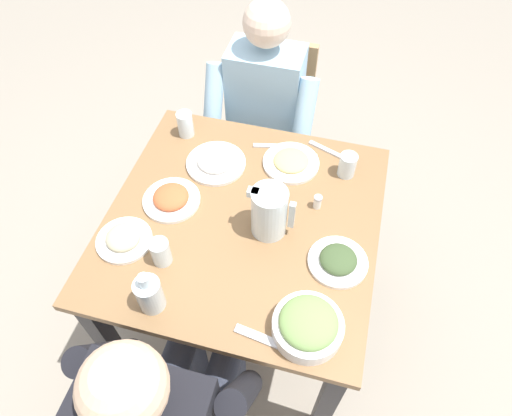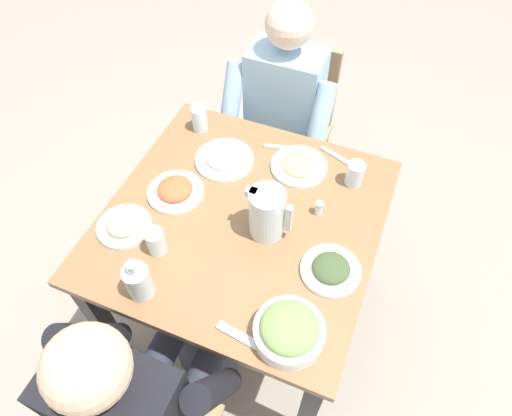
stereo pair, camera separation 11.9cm
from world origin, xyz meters
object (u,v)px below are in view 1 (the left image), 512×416
at_px(dining_table, 243,237).
at_px(chair_far, 270,119).
at_px(diner_near, 171,400).
at_px(plate_fries, 291,162).
at_px(water_pitcher, 269,212).
at_px(water_glass_near_right, 185,124).
at_px(plate_rice_curry, 171,198).
at_px(plate_dolmas, 338,260).
at_px(salad_bowl, 308,325).
at_px(plate_beans, 124,239).
at_px(salt_shaker, 318,202).
at_px(plate_yoghurt, 216,161).
at_px(water_glass_near_left, 161,252).
at_px(diner_far, 260,123).
at_px(oil_carafe, 150,295).
at_px(water_glass_far_right, 347,165).

distance_m(dining_table, chair_far, 0.83).
bearing_deg(diner_near, plate_fries, 80.41).
height_order(water_pitcher, water_glass_near_right, water_pitcher).
relative_size(plate_rice_curry, plate_dolmas, 1.05).
height_order(water_pitcher, salad_bowl, water_pitcher).
bearing_deg(water_pitcher, diner_near, -103.72).
distance_m(plate_beans, salt_shaker, 0.67).
xyz_separation_m(salad_bowl, water_glass_near_right, (-0.63, 0.70, 0.01)).
bearing_deg(plate_fries, chair_far, 111.41).
distance_m(chair_far, plate_yoghurt, 0.66).
bearing_deg(plate_yoghurt, water_glass_near_left, -94.52).
height_order(plate_rice_curry, water_glass_near_right, water_glass_near_right).
bearing_deg(plate_fries, water_glass_near_right, 172.88).
height_order(dining_table, water_pitcher, water_pitcher).
distance_m(salad_bowl, plate_rice_curry, 0.66).
relative_size(dining_table, plate_beans, 5.02).
bearing_deg(plate_yoghurt, diner_far, 79.28).
relative_size(salad_bowl, oil_carafe, 1.26).
xyz_separation_m(plate_yoghurt, oil_carafe, (-0.01, -0.60, 0.04)).
xyz_separation_m(diner_far, plate_fries, (0.20, -0.31, 0.12)).
bearing_deg(plate_dolmas, salad_bowl, -101.73).
bearing_deg(plate_yoghurt, chair_far, 82.92).
distance_m(chair_far, salt_shaker, 0.82).
relative_size(diner_far, plate_rice_curry, 5.68).
relative_size(chair_far, diner_far, 0.75).
xyz_separation_m(diner_far, plate_beans, (-0.26, -0.80, 0.13)).
xyz_separation_m(diner_near, salad_bowl, (0.34, 0.26, 0.15)).
bearing_deg(diner_far, oil_carafe, -94.59).
height_order(diner_near, plate_rice_curry, diner_near).
relative_size(dining_table, plate_dolmas, 4.82).
xyz_separation_m(plate_rice_curry, plate_yoghurt, (0.10, 0.21, 0.00)).
bearing_deg(salad_bowl, diner_far, 112.16).
relative_size(plate_yoghurt, salt_shaker, 4.20).
relative_size(dining_table, water_pitcher, 4.94).
bearing_deg(water_glass_near_left, water_pitcher, 34.56).
distance_m(chair_far, water_glass_far_right, 0.72).
relative_size(salad_bowl, plate_beans, 1.11).
distance_m(chair_far, plate_rice_curry, 0.87).
bearing_deg(plate_rice_curry, water_pitcher, -4.28).
bearing_deg(oil_carafe, plate_rice_curry, 103.28).
bearing_deg(water_pitcher, plate_rice_curry, 175.72).
bearing_deg(chair_far, plate_beans, -104.50).
bearing_deg(chair_far, plate_fries, -68.59).
relative_size(plate_beans, plate_dolmas, 0.96).
height_order(plate_yoghurt, water_glass_near_left, water_glass_near_left).
bearing_deg(plate_fries, salt_shaker, -53.37).
xyz_separation_m(diner_near, diner_far, (-0.05, 1.22, 0.00)).
height_order(diner_far, salad_bowl, diner_far).
distance_m(plate_yoghurt, plate_dolmas, 0.60).
bearing_deg(dining_table, salad_bowl, -49.71).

